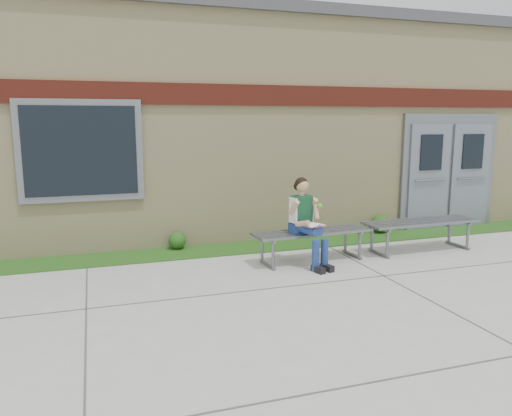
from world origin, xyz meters
name	(u,v)px	position (x,y,z in m)	size (l,w,h in m)	color
ground	(337,295)	(0.00, 0.00, 0.00)	(80.00, 80.00, 0.00)	#9E9E99
grass_strip	(268,246)	(0.00, 2.60, 0.01)	(16.00, 0.80, 0.02)	#234612
school_building	(219,123)	(0.00, 5.99, 2.10)	(16.20, 6.22, 4.20)	beige
bench_left	(312,238)	(0.34, 1.52, 0.38)	(1.91, 0.65, 0.49)	slate
bench_right	(421,228)	(2.34, 1.52, 0.40)	(2.01, 0.60, 0.52)	slate
girl	(307,219)	(0.17, 1.33, 0.71)	(0.51, 0.80, 1.33)	navy
shrub_mid	(177,240)	(-1.54, 2.85, 0.17)	(0.29, 0.29, 0.29)	#234612
shrub_east	(380,224)	(2.40, 2.85, 0.19)	(0.34, 0.34, 0.34)	#234612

